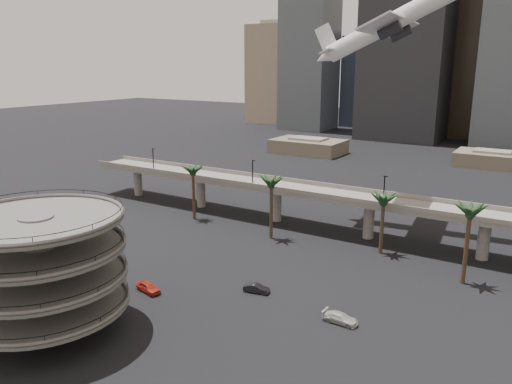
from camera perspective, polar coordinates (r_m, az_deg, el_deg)
The scene contains 10 objects.
ground at distance 69.27m, azimuth -13.23°, elevation -16.56°, with size 700.00×700.00×0.00m, color black.
parking_ramp at distance 72.06m, azimuth -23.36°, elevation -7.45°, with size 22.20×22.20×17.35m.
overpass at distance 108.81m, azimuth 7.42°, elevation -0.53°, with size 130.00×9.30×14.70m.
palm_trees at distance 96.56m, azimuth 11.77°, elevation -0.22°, with size 76.40×18.40×14.00m.
low_buildings at distance 189.46m, azimuth 20.54°, elevation 3.69°, with size 135.00×27.50×6.80m.
skyline at distance 259.64m, azimuth 26.87°, elevation 15.55°, with size 269.00×86.00×128.25m.
airborne_jet at distance 113.15m, azimuth 15.46°, elevation 18.19°, with size 35.22×32.79×19.45m.
car_a at distance 82.43m, azimuth -12.21°, elevation -10.59°, with size 1.93×4.81×1.64m, color #B6281A.
car_b at distance 80.54m, azimuth 0.06°, elevation -10.96°, with size 1.47×4.21×1.39m, color black.
car_c at distance 72.93m, azimuth 9.61°, elevation -14.02°, with size 2.06×5.07×1.47m, color #B9B9B5.
Camera 1 is at (43.54, -40.74, 35.27)m, focal length 35.00 mm.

